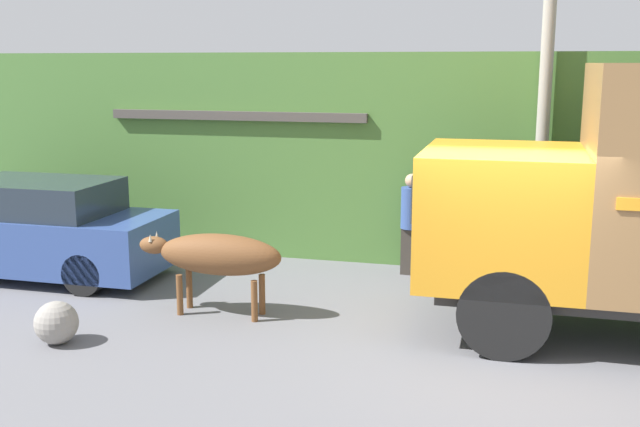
% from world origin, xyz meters
% --- Properties ---
extents(ground_plane, '(60.00, 60.00, 0.00)m').
position_xyz_m(ground_plane, '(0.00, 0.00, 0.00)').
color(ground_plane, slate).
extents(hillside_embankment, '(32.00, 5.68, 3.69)m').
position_xyz_m(hillside_embankment, '(0.00, 6.67, 1.85)').
color(hillside_embankment, '#4C7A38').
rests_on(hillside_embankment, ground_plane).
extents(building_backdrop, '(4.82, 2.70, 2.66)m').
position_xyz_m(building_backdrop, '(-4.79, 5.07, 1.34)').
color(building_backdrop, '#C6B793').
rests_on(building_backdrop, ground_plane).
extents(brown_cow, '(2.13, 0.58, 1.17)m').
position_xyz_m(brown_cow, '(-3.87, 0.58, 0.86)').
color(brown_cow, brown).
rests_on(brown_cow, ground_plane).
extents(parked_suv, '(4.47, 1.75, 1.62)m').
position_xyz_m(parked_suv, '(-7.57, 1.64, 0.79)').
color(parked_suv, '#334C8C').
rests_on(parked_suv, ground_plane).
extents(pedestrian_on_hill, '(0.36, 0.36, 1.71)m').
position_xyz_m(pedestrian_on_hill, '(-1.53, 3.34, 0.94)').
color(pedestrian_on_hill, '#38332D').
rests_on(pedestrian_on_hill, ground_plane).
extents(utility_pole, '(0.90, 0.21, 6.21)m').
position_xyz_m(utility_pole, '(0.51, 3.65, 3.23)').
color(utility_pole, '#9E998E').
rests_on(utility_pole, ground_plane).
extents(roadside_rock, '(0.55, 0.55, 0.55)m').
position_xyz_m(roadside_rock, '(-5.42, -1.00, 0.28)').
color(roadside_rock, gray).
rests_on(roadside_rock, ground_plane).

